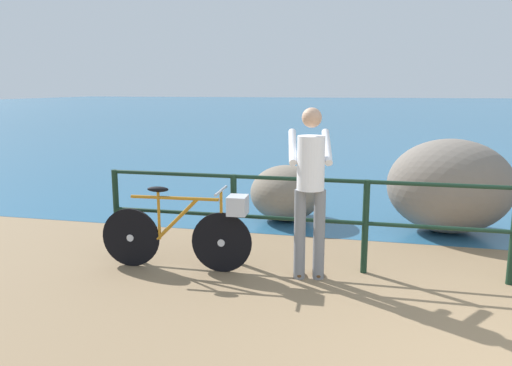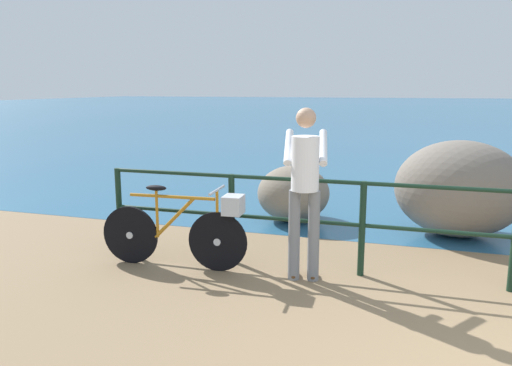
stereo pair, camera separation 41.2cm
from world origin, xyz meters
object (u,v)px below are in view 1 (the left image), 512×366
Objects in this scene: breakwater_boulder_main at (450,186)px; breakwater_boulder_left at (286,193)px; person_at_railing at (310,185)px; bicycle at (188,229)px.

breakwater_boulder_main is 2.31m from breakwater_boulder_left.
breakwater_boulder_left is (-0.64, 2.28, -0.58)m from person_at_railing.
bicycle is at bearing 82.20° from person_at_railing.
breakwater_boulder_left is (-2.29, 0.13, -0.23)m from breakwater_boulder_main.
person_at_railing reaches higher than bicycle.
bicycle is 1.01× the size of breakwater_boulder_main.
person_at_railing reaches higher than breakwater_boulder_main.
person_at_railing is at bearing -74.42° from breakwater_boulder_left.
person_at_railing is 2.44m from breakwater_boulder_left.
bicycle is at bearing -106.00° from breakwater_boulder_left.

